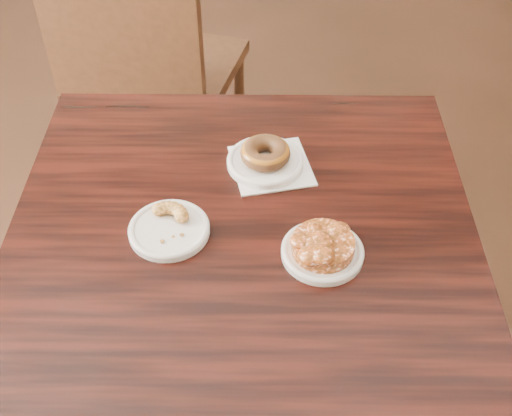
{
  "coord_description": "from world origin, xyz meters",
  "views": [
    {
      "loc": [
        -0.02,
        -0.8,
        1.59
      ],
      "look_at": [
        -0.05,
        -0.01,
        0.8
      ],
      "focal_mm": 45.0,
      "sensor_mm": 36.0,
      "label": 1
    }
  ],
  "objects_px": {
    "cafe_table": "(245,347)",
    "chair_far": "(159,71)",
    "apple_fritter": "(323,243)",
    "cruller_fragment": "(168,223)",
    "glazed_donut": "(265,153)"
  },
  "relations": [
    {
      "from": "cafe_table",
      "to": "chair_far",
      "type": "bearing_deg",
      "value": 106.96
    },
    {
      "from": "cafe_table",
      "to": "glazed_donut",
      "type": "height_order",
      "value": "glazed_donut"
    },
    {
      "from": "apple_fritter",
      "to": "cafe_table",
      "type": "bearing_deg",
      "value": 160.1
    },
    {
      "from": "apple_fritter",
      "to": "cruller_fragment",
      "type": "height_order",
      "value": "apple_fritter"
    },
    {
      "from": "apple_fritter",
      "to": "chair_far",
      "type": "bearing_deg",
      "value": 114.53
    },
    {
      "from": "apple_fritter",
      "to": "cruller_fragment",
      "type": "distance_m",
      "value": 0.28
    },
    {
      "from": "chair_far",
      "to": "apple_fritter",
      "type": "xyz_separation_m",
      "value": [
        0.47,
        -1.02,
        0.33
      ]
    },
    {
      "from": "cafe_table",
      "to": "cruller_fragment",
      "type": "height_order",
      "value": "cruller_fragment"
    },
    {
      "from": "chair_far",
      "to": "apple_fritter",
      "type": "bearing_deg",
      "value": 128.03
    },
    {
      "from": "cafe_table",
      "to": "cruller_fragment",
      "type": "xyz_separation_m",
      "value": [
        -0.13,
        -0.01,
        0.4
      ]
    },
    {
      "from": "cafe_table",
      "to": "glazed_donut",
      "type": "bearing_deg",
      "value": 77.15
    },
    {
      "from": "chair_far",
      "to": "glazed_donut",
      "type": "distance_m",
      "value": 0.93
    },
    {
      "from": "chair_far",
      "to": "cruller_fragment",
      "type": "xyz_separation_m",
      "value": [
        0.2,
        -0.98,
        0.32
      ]
    },
    {
      "from": "chair_far",
      "to": "apple_fritter",
      "type": "height_order",
      "value": "chair_far"
    },
    {
      "from": "cafe_table",
      "to": "chair_far",
      "type": "distance_m",
      "value": 1.03
    }
  ]
}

